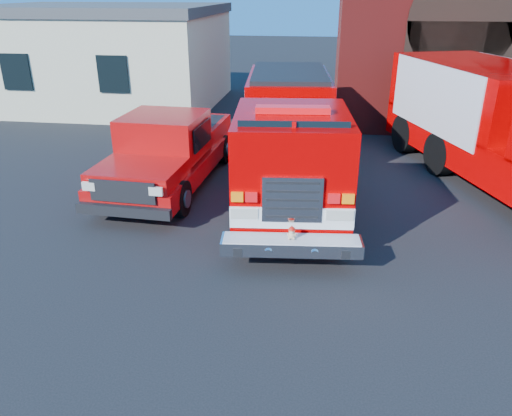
# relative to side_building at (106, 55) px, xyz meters

# --- Properties ---
(ground) EXTENTS (100.00, 100.00, 0.00)m
(ground) POSITION_rel_side_building_xyz_m (9.00, -13.00, -2.20)
(ground) COLOR black
(ground) RESTS_ON ground
(parking_stripe_far) EXTENTS (0.12, 3.00, 0.01)m
(parking_stripe_far) POSITION_rel_side_building_xyz_m (15.50, -6.00, -2.20)
(parking_stripe_far) COLOR #DBB90B
(parking_stripe_far) RESTS_ON ground
(side_building) EXTENTS (10.20, 8.20, 4.35)m
(side_building) POSITION_rel_side_building_xyz_m (0.00, 0.00, 0.00)
(side_building) COLOR beige
(side_building) RESTS_ON ground
(fire_engine) EXTENTS (3.39, 9.31, 2.81)m
(fire_engine) POSITION_rel_side_building_xyz_m (9.23, -9.62, -0.75)
(fire_engine) COLOR black
(fire_engine) RESTS_ON ground
(pickup_truck) EXTENTS (2.50, 6.26, 2.02)m
(pickup_truck) POSITION_rel_side_building_xyz_m (6.00, -9.93, -1.25)
(pickup_truck) COLOR black
(pickup_truck) RESTS_ON ground
(secondary_truck) EXTENTS (5.80, 9.90, 3.07)m
(secondary_truck) POSITION_rel_side_building_xyz_m (15.01, -8.65, -0.53)
(secondary_truck) COLOR black
(secondary_truck) RESTS_ON ground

